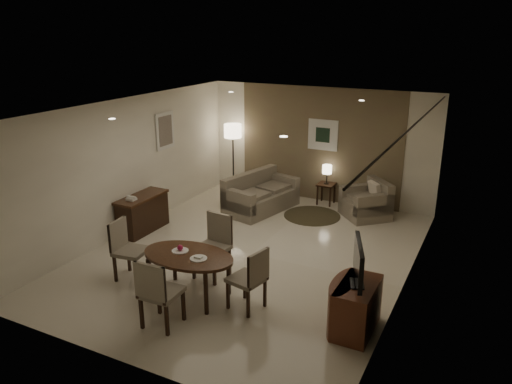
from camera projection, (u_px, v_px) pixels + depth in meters
The scene contains 31 objects.
room_shell at pixel (261, 179), 9.12m from camera, with size 5.50×7.00×2.70m.
taupe_accent at pixel (319, 145), 11.74m from camera, with size 3.96×0.03×2.70m, color #706445.
curtain_wall at pixel (406, 210), 7.65m from camera, with size 0.08×6.70×2.58m, color beige, non-canonical shape.
curtain_rod at pixel (414, 125), 7.23m from camera, with size 0.03×0.03×6.80m, color black.
art_back_frame at pixel (323, 135), 11.59m from camera, with size 0.72×0.03×0.72m, color silver.
art_back_canvas at pixel (323, 135), 11.58m from camera, with size 0.34×0.01×0.34m, color black.
art_left_frame at pixel (165, 131), 10.81m from camera, with size 0.03×0.60×0.80m, color silver.
art_left_canvas at pixel (166, 131), 10.80m from camera, with size 0.01×0.46×0.64m, color gray.
downlight_nl at pixel (112, 119), 7.44m from camera, with size 0.10×0.10×0.01m, color white.
downlight_nr at pixel (284, 137), 6.24m from camera, with size 0.10×0.10×0.01m, color white.
downlight_fl at pixel (231, 92), 10.49m from camera, with size 0.10×0.10×0.01m, color white.
downlight_fr at pixel (362, 100), 9.29m from camera, with size 0.10×0.10×0.01m, color white.
console_desk at pixel (143, 213), 10.16m from camera, with size 0.48×1.20×0.75m, color #462816, non-canonical shape.
telephone at pixel (131, 198), 9.77m from camera, with size 0.20×0.14×0.09m, color white, non-canonical shape.
tv_cabinet at pixel (357, 308), 6.80m from camera, with size 0.48×0.90×0.70m, color brown, non-canonical shape.
flat_tv at pixel (358, 263), 6.60m from camera, with size 0.06×0.88×0.60m, color black, non-canonical shape.
dining_table at pixel (189, 275), 7.68m from camera, with size 1.49×0.93×0.70m, color #462816, non-canonical shape.
chair_near at pixel (162, 291), 6.88m from camera, with size 0.50×0.50×1.04m, color gray, non-canonical shape.
chair_far at pixel (211, 248), 8.21m from camera, with size 0.51×0.51×1.06m, color gray, non-canonical shape.
chair_left at pixel (131, 251), 8.18m from camera, with size 0.48×0.48×1.00m, color gray, non-canonical shape.
chair_right at pixel (246, 278), 7.31m from camera, with size 0.47×0.47×0.97m, color gray, non-canonical shape.
plate_a at pixel (180, 251), 7.69m from camera, with size 0.26×0.26×0.02m, color white.
plate_b at pixel (198, 258), 7.43m from camera, with size 0.26×0.26×0.02m, color white.
fruit_apple at pixel (180, 248), 7.67m from camera, with size 0.09×0.09×0.09m, color #A2123A.
napkin at pixel (198, 257), 7.42m from camera, with size 0.12×0.08×0.03m, color white.
round_rug at pixel (312, 216), 11.07m from camera, with size 1.25×1.25×0.01m, color #443B26.
sofa at pixel (261, 192), 11.31m from camera, with size 0.89×1.77×0.83m, color gray, non-canonical shape.
armchair at pixel (366, 200), 10.88m from camera, with size 0.91×0.86×0.81m, color gray, non-canonical shape.
side_table at pixel (326, 194), 11.75m from camera, with size 0.39×0.39×0.50m, color black, non-canonical shape.
table_lamp at pixel (327, 173), 11.60m from camera, with size 0.22×0.22×0.50m, color #FFEAC1, non-canonical shape.
floor_lamp at pixel (233, 158), 12.53m from camera, with size 0.43×0.43×1.71m, color #FFE5B7, non-canonical shape.
Camera 1 is at (3.86, -7.44, 3.99)m, focal length 35.00 mm.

